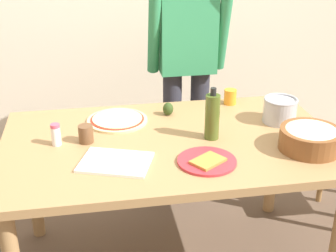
# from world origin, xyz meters

# --- Properties ---
(dining_table) EXTENTS (1.60, 0.96, 0.76)m
(dining_table) POSITION_xyz_m (0.00, 0.00, 0.67)
(dining_table) COLOR #A37A4C
(dining_table) RESTS_ON ground
(person_cook) EXTENTS (0.49, 0.25, 1.62)m
(person_cook) POSITION_xyz_m (0.24, 0.76, 0.94)
(person_cook) COLOR #2D2D38
(person_cook) RESTS_ON ground
(pizza_raw_on_board) EXTENTS (0.32, 0.32, 0.02)m
(pizza_raw_on_board) POSITION_xyz_m (-0.23, 0.26, 0.77)
(pizza_raw_on_board) COLOR beige
(pizza_raw_on_board) RESTS_ON dining_table
(plate_with_slice) EXTENTS (0.26, 0.26, 0.02)m
(plate_with_slice) POSITION_xyz_m (0.12, -0.25, 0.77)
(plate_with_slice) COLOR red
(plate_with_slice) RESTS_ON dining_table
(popcorn_bowl) EXTENTS (0.28, 0.28, 0.11)m
(popcorn_bowl) POSITION_xyz_m (0.61, -0.21, 0.82)
(popcorn_bowl) COLOR brown
(popcorn_bowl) RESTS_ON dining_table
(olive_oil_bottle) EXTENTS (0.07, 0.07, 0.26)m
(olive_oil_bottle) POSITION_xyz_m (0.20, -0.01, 0.87)
(olive_oil_bottle) COLOR #47561E
(olive_oil_bottle) RESTS_ON dining_table
(steel_pot) EXTENTS (0.17, 0.17, 0.13)m
(steel_pot) POSITION_xyz_m (0.60, 0.11, 0.83)
(steel_pot) COLOR #B7B7BC
(steel_pot) RESTS_ON dining_table
(cup_orange) EXTENTS (0.07, 0.07, 0.08)m
(cup_orange) POSITION_xyz_m (0.42, 0.40, 0.80)
(cup_orange) COLOR orange
(cup_orange) RESTS_ON dining_table
(cup_small_brown) EXTENTS (0.07, 0.07, 0.08)m
(cup_small_brown) POSITION_xyz_m (-0.39, 0.04, 0.80)
(cup_small_brown) COLOR brown
(cup_small_brown) RESTS_ON dining_table
(salt_shaker) EXTENTS (0.04, 0.04, 0.11)m
(salt_shaker) POSITION_xyz_m (-0.53, 0.04, 0.81)
(salt_shaker) COLOR white
(salt_shaker) RESTS_ON dining_table
(cutting_board_white) EXTENTS (0.36, 0.31, 0.01)m
(cutting_board_white) POSITION_xyz_m (-0.27, -0.19, 0.77)
(cutting_board_white) COLOR white
(cutting_board_white) RESTS_ON dining_table
(avocado) EXTENTS (0.06, 0.06, 0.07)m
(avocado) POSITION_xyz_m (0.04, 0.30, 0.80)
(avocado) COLOR #2D4219
(avocado) RESTS_ON dining_table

